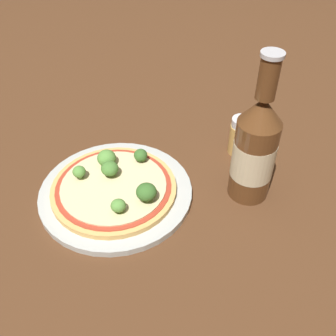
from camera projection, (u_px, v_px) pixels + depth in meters
ground_plane at (115, 187)px, 0.70m from camera, size 3.00×3.00×0.00m
plate at (116, 192)px, 0.69m from camera, size 0.27×0.27×0.01m
pizza at (114, 188)px, 0.68m from camera, size 0.22×0.22×0.01m
broccoli_floret_0 at (79, 172)px, 0.67m from camera, size 0.02×0.02×0.03m
broccoli_floret_1 at (107, 158)px, 0.70m from camera, size 0.03×0.03×0.03m
broccoli_floret_2 at (109, 170)px, 0.67m from camera, size 0.03×0.03×0.03m
broccoli_floret_3 at (118, 206)px, 0.62m from camera, size 0.02×0.02×0.02m
broccoli_floret_4 at (141, 155)px, 0.71m from camera, size 0.02×0.02×0.02m
broccoli_floret_5 at (146, 192)px, 0.63m from camera, size 0.03×0.03×0.03m
beer_bottle at (255, 149)px, 0.63m from camera, size 0.07×0.07×0.26m
pepper_shaker at (240, 136)px, 0.75m from camera, size 0.04×0.04×0.08m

